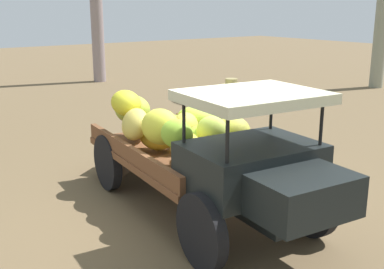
{
  "coord_description": "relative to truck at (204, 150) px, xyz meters",
  "views": [
    {
      "loc": [
        4.93,
        -3.72,
        2.81
      ],
      "look_at": [
        -0.34,
        0.11,
        1.07
      ],
      "focal_mm": 45.13,
      "sensor_mm": 36.0,
      "label": 1
    }
  ],
  "objects": [
    {
      "name": "truck",
      "position": [
        0.0,
        0.0,
        0.0
      ],
      "size": [
        4.59,
        2.09,
        1.88
      ],
      "rotation": [
        0.0,
        0.0,
        -0.1
      ],
      "color": "black",
      "rests_on": "ground"
    },
    {
      "name": "farmer",
      "position": [
        -1.05,
        1.36,
        0.01
      ],
      "size": [
        0.53,
        0.47,
        1.66
      ],
      "rotation": [
        0.0,
        0.0,
        -1.66
      ],
      "color": "#BCB499",
      "rests_on": "ground"
    },
    {
      "name": "wooden_crate",
      "position": [
        -2.37,
        -0.11,
        -0.68
      ],
      "size": [
        0.67,
        0.67,
        0.51
      ],
      "primitive_type": "cube",
      "rotation": [
        0.0,
        0.0,
        0.62
      ],
      "color": "#876447",
      "rests_on": "ground"
    },
    {
      "name": "loose_banana_bunch",
      "position": [
        -1.13,
        1.96,
        -0.77
      ],
      "size": [
        0.51,
        0.39,
        0.35
      ],
      "primitive_type": "ellipsoid",
      "rotation": [
        0.0,
        -0.03,
        0.04
      ],
      "color": "gold",
      "rests_on": "ground"
    },
    {
      "name": "ground_plane",
      "position": [
        -0.03,
        -0.04,
        -0.94
      ],
      "size": [
        60.0,
        60.0,
        0.0
      ],
      "primitive_type": "plane",
      "color": "brown"
    }
  ]
}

